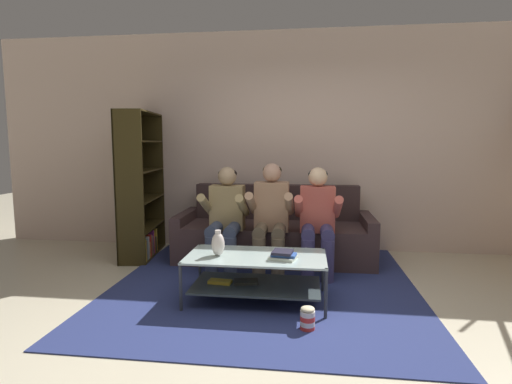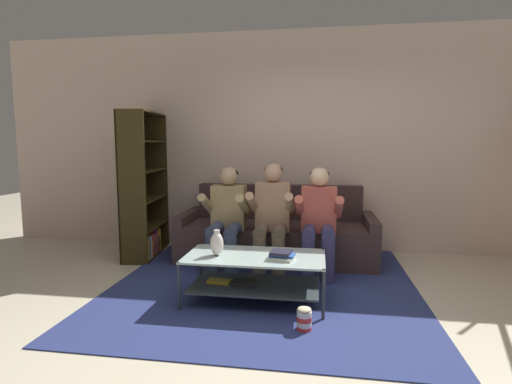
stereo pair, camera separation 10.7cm
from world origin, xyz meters
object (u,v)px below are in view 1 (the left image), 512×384
at_px(person_seated_left, 225,214).
at_px(person_seated_right, 318,216).
at_px(person_seated_middle, 271,213).
at_px(popcorn_tub, 308,318).
at_px(bookshelf, 138,200).
at_px(couch, 275,235).
at_px(coffee_table, 255,271).
at_px(vase, 218,244).
at_px(book_stack, 283,255).

relative_size(person_seated_left, person_seated_right, 1.00).
relative_size(person_seated_left, person_seated_middle, 0.96).
relative_size(person_seated_middle, popcorn_tub, 6.37).
bearing_deg(bookshelf, couch, 2.71).
height_order(person_seated_middle, coffee_table, person_seated_middle).
height_order(person_seated_left, vase, person_seated_left).
relative_size(person_seated_right, bookshelf, 0.64).
height_order(coffee_table, book_stack, book_stack).
height_order(couch, person_seated_right, person_seated_right).
relative_size(person_seated_middle, coffee_table, 0.97).
height_order(person_seated_left, bookshelf, bookshelf).
bearing_deg(person_seated_left, person_seated_right, 0.02).
bearing_deg(person_seated_right, book_stack, -108.98).
relative_size(coffee_table, vase, 5.34).
relative_size(couch, vase, 10.13).
bearing_deg(bookshelf, coffee_table, -37.89).
relative_size(couch, bookshelf, 1.30).
distance_m(coffee_table, book_stack, 0.32).
height_order(couch, book_stack, couch).
height_order(person_seated_right, popcorn_tub, person_seated_right).
distance_m(person_seated_middle, popcorn_tub, 1.53).
bearing_deg(person_seated_middle, person_seated_right, -0.44).
bearing_deg(coffee_table, vase, -170.97).
height_order(person_seated_right, book_stack, person_seated_right).
height_order(person_seated_middle, vase, person_seated_middle).
xyz_separation_m(couch, person_seated_right, (0.51, -0.53, 0.35)).
distance_m(book_stack, bookshelf, 2.37).
bearing_deg(coffee_table, person_seated_left, 117.73).
xyz_separation_m(couch, book_stack, (0.19, -1.46, 0.16)).
bearing_deg(person_seated_left, vase, -82.66).
xyz_separation_m(book_stack, bookshelf, (-1.92, 1.37, 0.25)).
distance_m(person_seated_middle, bookshelf, 1.79).
bearing_deg(popcorn_tub, person_seated_left, 123.92).
height_order(vase, bookshelf, bookshelf).
relative_size(couch, person_seated_left, 2.03).
bearing_deg(book_stack, person_seated_right, 71.02).
height_order(person_seated_middle, book_stack, person_seated_middle).
bearing_deg(book_stack, bookshelf, 144.39).
distance_m(person_seated_right, bookshelf, 2.28).
bearing_deg(person_seated_middle, person_seated_left, -179.53).
xyz_separation_m(person_seated_middle, coffee_table, (-0.06, -0.85, -0.38)).
bearing_deg(couch, person_seated_middle, -90.00).
bearing_deg(person_seated_left, coffee_table, -62.27).
bearing_deg(person_seated_right, coffee_table, -124.10).
height_order(couch, bookshelf, bookshelf).
height_order(person_seated_right, vase, person_seated_right).
height_order(coffee_table, bookshelf, bookshelf).
xyz_separation_m(couch, vase, (-0.39, -1.43, 0.24)).
xyz_separation_m(person_seated_middle, vase, (-0.39, -0.90, -0.13)).
bearing_deg(vase, person_seated_right, 44.89).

